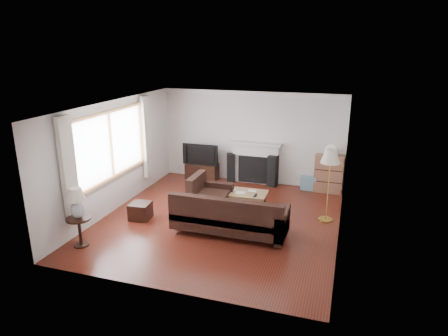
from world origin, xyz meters
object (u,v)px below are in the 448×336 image
(sectional_sofa, at_px, (230,214))
(coffee_table, at_px, (241,201))
(tv_stand, at_px, (202,171))
(bookshelf, at_px, (329,174))
(floor_lamp, at_px, (328,186))
(side_table, at_px, (80,232))

(sectional_sofa, height_order, coffee_table, sectional_sofa)
(tv_stand, bearing_deg, bookshelf, 0.49)
(bookshelf, height_order, floor_lamp, floor_lamp)
(tv_stand, xyz_separation_m, coffee_table, (1.65, -1.83, -0.00))
(coffee_table, bearing_deg, sectional_sofa, -86.86)
(bookshelf, relative_size, coffee_table, 0.85)
(tv_stand, xyz_separation_m, floor_lamp, (3.56, -1.80, 0.57))
(sectional_sofa, distance_m, floor_lamp, 2.22)
(floor_lamp, bearing_deg, tv_stand, 153.17)
(bookshelf, distance_m, floor_lamp, 1.86)
(bookshelf, bearing_deg, floor_lamp, -87.24)
(bookshelf, bearing_deg, sectional_sofa, -119.44)
(bookshelf, xyz_separation_m, coffee_table, (-1.82, -1.86, -0.27))
(floor_lamp, relative_size, side_table, 2.78)
(coffee_table, bearing_deg, bookshelf, 44.35)
(side_table, bearing_deg, bookshelf, 46.16)
(bookshelf, bearing_deg, coffee_table, -134.35)
(bookshelf, distance_m, sectional_sofa, 3.51)
(sectional_sofa, bearing_deg, side_table, -151.41)
(tv_stand, bearing_deg, floor_lamp, -26.83)
(tv_stand, height_order, coffee_table, tv_stand)
(tv_stand, relative_size, side_table, 1.58)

